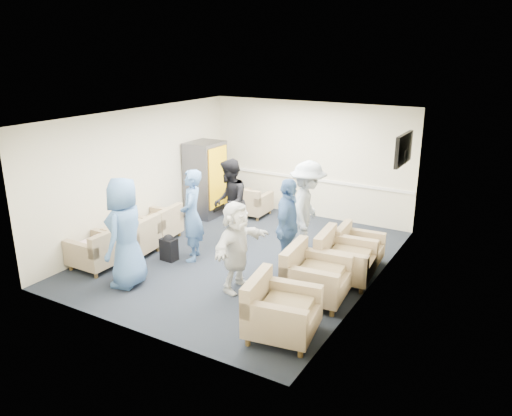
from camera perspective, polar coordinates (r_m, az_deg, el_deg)
The scene contains 25 objects.
floor at distance 9.66m, azimuth -1.52°, elevation -5.65°, with size 6.00×6.00×0.00m, color black.
ceiling at distance 8.94m, azimuth -1.67°, elevation 10.43°, with size 6.00×6.00×0.00m, color white.
back_wall at distance 11.79m, azimuth 6.13°, elevation 5.50°, with size 5.00×0.02×2.70m, color beige.
front_wall at distance 6.97m, azimuth -14.69°, elevation -3.81°, with size 5.00×0.02×2.70m, color beige.
left_wall at distance 10.70m, azimuth -13.09°, elevation 3.86°, with size 0.02×6.00×2.70m, color beige.
right_wall at distance 8.23m, azimuth 13.40°, elevation -0.37°, with size 0.02×6.00×2.70m, color beige.
chair_rail at distance 11.87m, azimuth 6.02°, elevation 3.36°, with size 4.98×0.04×0.06m, color white.
tv at distance 9.76m, azimuth 16.51°, elevation 6.46°, with size 0.10×1.00×0.58m.
armchair_left_near at distance 9.53m, azimuth -17.62°, elevation -4.81°, with size 0.80×0.80×0.64m.
armchair_left_mid at distance 9.94m, azimuth -13.70°, elevation -3.46°, with size 0.89×0.89×0.66m.
armchair_left_far at distance 10.64m, azimuth -10.91°, elevation -1.92°, with size 0.85×0.85×0.62m.
armchair_right_near at distance 7.05m, azimuth 2.56°, elevation -11.83°, with size 1.05×1.05×0.73m.
armchair_right_midnear at distance 8.03m, azimuth 6.49°, elevation -7.94°, with size 1.02×1.02×0.75m.
armchair_right_midfar at distance 8.75m, azimuth 9.83°, elevation -5.91°, with size 1.00×1.00×0.73m.
armchair_right_far at distance 9.42m, azimuth 11.41°, elevation -4.59°, with size 0.84×0.84×0.63m.
armchair_corner at distance 11.89m, azimuth -0.55°, elevation 0.50°, with size 0.78×0.78×0.61m.
vending_machine at distance 11.86m, azimuth -5.75°, elevation 3.30°, with size 0.72×0.84×1.78m.
backpack at distance 9.59m, azimuth -9.94°, elevation -4.40°, with size 0.31×0.23×0.51m.
pillow at distance 9.47m, azimuth -17.74°, elevation -3.83°, with size 0.48×0.37×0.14m, color white.
person_front_left at distance 8.54m, azimuth -14.71°, elevation -2.74°, with size 0.92×0.60×1.87m, color #456CA5.
person_mid_left at distance 9.36m, azimuth -7.34°, elevation -0.86°, with size 0.64×0.42×1.75m, color #456CA5.
person_back_left at distance 10.03m, azimuth -3.02°, elevation 0.62°, with size 0.86×0.67×1.77m, color black.
person_back_right at distance 9.45m, azimuth 5.89°, elevation -0.22°, with size 1.21×0.70×1.87m, color silver.
person_mid_right at distance 8.68m, azimuth 3.61°, elevation -2.26°, with size 1.03×0.43×1.75m, color #456CA5.
person_front_right at distance 8.17m, azimuth -2.24°, elevation -4.39°, with size 1.41×0.45×1.52m, color silver.
Camera 1 is at (4.67, -7.53, 3.86)m, focal length 35.00 mm.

